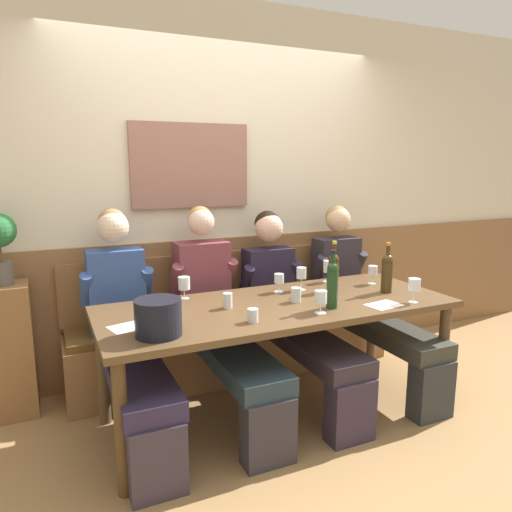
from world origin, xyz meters
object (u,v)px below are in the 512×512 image
object	(u,v)px
wine_glass_center_rear	(279,279)
wine_glass_left_end	(321,298)
person_right_seat	(362,296)
wine_glass_mid_right	(414,285)
dining_table	(278,315)
water_tumbler_center	(228,301)
wall_bench	(237,339)
water_tumbler_left	(296,295)
person_left_seat	(219,313)
wine_bottle_amber_mid	(334,271)
water_tumbler_right	(253,315)
wine_bottle_clear_water	(332,283)
wine_bottle_green_tall	(387,272)
wine_glass_center_front	(184,284)
wine_glass_right_end	(328,268)
ice_bucket	(158,317)
wine_glass_mid_left	(373,271)
wine_glass_by_bottle	(301,274)
person_center_right_seat	(290,306)
person_center_left_seat	(126,324)

from	to	relation	value
wine_glass_center_rear	wine_glass_left_end	world-z (taller)	wine_glass_left_end
person_right_seat	wine_glass_mid_right	size ratio (longest dim) A/B	8.32
dining_table	water_tumbler_center	xyz separation A→B (m)	(-0.32, 0.04, 0.12)
wall_bench	water_tumbler_left	size ratio (longest dim) A/B	27.21
person_right_seat	person_left_seat	bearing A→B (deg)	179.05
wall_bench	person_right_seat	world-z (taller)	person_right_seat
wine_bottle_amber_mid	wine_glass_center_rear	xyz separation A→B (m)	(-0.36, 0.12, -0.05)
water_tumbler_right	dining_table	bearing A→B (deg)	41.50
wine_bottle_amber_mid	water_tumbler_left	world-z (taller)	wine_bottle_amber_mid
wine_bottle_clear_water	water_tumbler_right	bearing A→B (deg)	-175.71
wall_bench	dining_table	bearing A→B (deg)	-90.00
person_left_seat	wine_bottle_green_tall	bearing A→B (deg)	-20.14
person_left_seat	water_tumbler_right	xyz separation A→B (m)	(-0.01, -0.58, 0.16)
wine_glass_center_front	wine_glass_right_end	xyz separation A→B (m)	(1.09, -0.01, 0.01)
wall_bench	wine_glass_right_end	distance (m)	0.89
ice_bucket	wine_glass_mid_left	size ratio (longest dim) A/B	1.76
wine_glass_by_bottle	wall_bench	bearing A→B (deg)	121.69
wine_glass_mid_right	wine_glass_left_end	world-z (taller)	wine_glass_mid_right
wine_bottle_clear_water	wine_bottle_green_tall	bearing A→B (deg)	15.59
person_center_right_seat	wine_glass_right_end	bearing A→B (deg)	5.99
wall_bench	wine_bottle_clear_water	size ratio (longest dim) A/B	7.04
water_tumbler_left	water_tumbler_right	size ratio (longest dim) A/B	1.21
person_right_seat	wine_glass_mid_right	distance (m)	0.69
wine_glass_by_bottle	wine_glass_mid_right	xyz separation A→B (m)	(0.49, -0.55, -0.00)
person_center_right_seat	wine_bottle_green_tall	bearing A→B (deg)	-34.93
person_center_right_seat	wine_glass_mid_left	xyz separation A→B (m)	(0.59, -0.15, 0.23)
wine_glass_right_end	ice_bucket	bearing A→B (deg)	-157.20
wine_bottle_clear_water	wall_bench	bearing A→B (deg)	105.60
ice_bucket	water_tumbler_left	xyz separation A→B (m)	(0.92, 0.23, -0.05)
person_center_left_seat	wall_bench	bearing A→B (deg)	22.47
wine_bottle_clear_water	wine_bottle_amber_mid	bearing A→B (deg)	55.31
wine_bottle_amber_mid	water_tumbler_center	distance (m)	0.81
wall_bench	wine_bottle_amber_mid	bearing A→B (deg)	-50.01
wine_glass_by_bottle	water_tumbler_left	world-z (taller)	wine_glass_by_bottle
person_left_seat	wine_bottle_clear_water	size ratio (longest dim) A/B	3.70
person_center_left_seat	wine_glass_mid_left	xyz separation A→B (m)	(1.73, -0.17, 0.21)
dining_table	wine_glass_mid_left	world-z (taller)	wine_glass_mid_left
person_center_left_seat	wine_glass_right_end	bearing A→B (deg)	0.68
person_left_seat	wine_bottle_amber_mid	world-z (taller)	person_left_seat
wine_glass_center_front	wine_glass_by_bottle	bearing A→B (deg)	-9.09
wine_bottle_green_tall	wine_glass_center_rear	world-z (taller)	wine_bottle_green_tall
person_right_seat	person_center_left_seat	bearing A→B (deg)	179.46
person_left_seat	person_center_right_seat	bearing A→B (deg)	-2.09
dining_table	water_tumbler_right	xyz separation A→B (m)	(-0.29, -0.26, 0.12)
dining_table	wine_glass_by_bottle	distance (m)	0.41
wine_glass_center_rear	wine_glass_mid_right	bearing A→B (deg)	-40.94
wine_bottle_amber_mid	wine_glass_by_bottle	size ratio (longest dim) A/B	2.16
wine_bottle_amber_mid	wine_glass_by_bottle	bearing A→B (deg)	151.35
dining_table	person_left_seat	bearing A→B (deg)	130.52
person_center_right_seat	ice_bucket	xyz separation A→B (m)	(-1.06, -0.55, 0.23)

